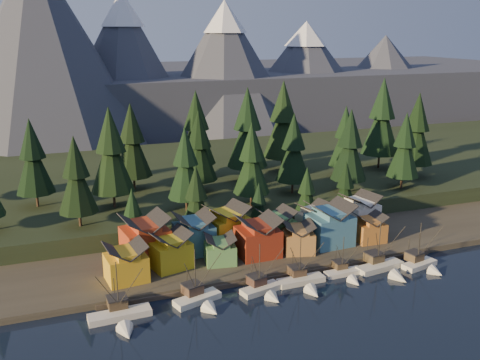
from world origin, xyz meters
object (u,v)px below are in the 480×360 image
object	(u,v)px
boat_3	(304,276)
boat_5	(384,262)
boat_6	(424,259)
house_front_0	(126,261)
house_back_1	(194,232)
boat_1	(200,293)
house_back_0	(145,237)
boat_0	(121,311)
boat_2	(264,283)
house_front_1	(170,249)
boat_4	(346,269)

from	to	relation	value
boat_3	boat_5	xyz separation A→B (m)	(20.39, -0.25, 0.16)
boat_6	house_front_0	bearing A→B (deg)	154.93
boat_5	house_back_1	distance (m)	44.96
boat_1	boat_3	size ratio (longest dim) A/B	1.05
boat_6	house_back_0	size ratio (longest dim) A/B	1.06
boat_3	house_back_0	world-z (taller)	house_back_0
boat_0	house_back_1	distance (m)	31.82
boat_2	boat_5	world-z (taller)	boat_5
boat_6	house_front_1	world-z (taller)	boat_6
boat_1	boat_3	world-z (taller)	boat_1
house_front_0	boat_4	bearing A→B (deg)	-21.02
boat_1	boat_2	world-z (taller)	boat_1
house_front_0	house_front_1	distance (m)	10.77
boat_6	house_back_1	bearing A→B (deg)	140.97
boat_6	house_back_1	world-z (taller)	house_back_1
boat_2	boat_1	bearing A→B (deg)	165.39
boat_2	boat_3	distance (m)	9.61
boat_5	house_front_1	distance (m)	48.93
boat_0	house_back_0	world-z (taller)	house_back_0
boat_2	boat_5	size ratio (longest dim) A/B	0.90
boat_5	house_front_0	bearing A→B (deg)	159.23
boat_3	boat_4	size ratio (longest dim) A/B	1.19
boat_2	house_front_1	world-z (taller)	boat_2
boat_0	boat_6	bearing A→B (deg)	-3.29
boat_1	boat_5	bearing A→B (deg)	-16.84
boat_3	house_front_1	distance (m)	30.43
boat_6	house_front_0	size ratio (longest dim) A/B	1.31
house_front_1	boat_1	bearing A→B (deg)	-95.45
boat_2	boat_6	world-z (taller)	boat_6
boat_5	boat_1	bearing A→B (deg)	172.13
boat_1	boat_4	world-z (taller)	boat_1
boat_1	boat_5	world-z (taller)	boat_5
boat_0	house_back_1	world-z (taller)	boat_0
house_front_1	house_back_1	size ratio (longest dim) A/B	1.02
boat_2	boat_3	bearing A→B (deg)	-9.96
boat_4	boat_5	xyz separation A→B (m)	(9.50, -0.85, 0.48)
boat_2	house_back_1	bearing A→B (deg)	98.02
boat_3	house_back_1	size ratio (longest dim) A/B	1.23
boat_1	house_back_1	distance (m)	23.25
house_back_0	boat_5	bearing A→B (deg)	-32.11
boat_0	boat_3	distance (m)	39.30
boat_2	house_back_1	size ratio (longest dim) A/B	1.22
house_front_1	house_back_0	bearing A→B (deg)	112.93
boat_2	house_back_0	xyz separation A→B (m)	(-20.54, 22.44, 4.83)
boat_2	boat_6	bearing A→B (deg)	-15.06
boat_5	boat_6	world-z (taller)	boat_5
house_front_0	boat_1	bearing A→B (deg)	-52.06
boat_5	boat_0	bearing A→B (deg)	173.35
boat_1	boat_4	bearing A→B (deg)	-15.45
boat_0	boat_6	distance (m)	69.16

